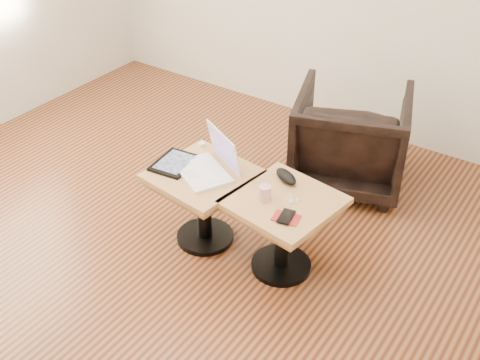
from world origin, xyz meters
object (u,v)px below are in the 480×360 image
Objects in this scene: side_table_left at (203,190)px; laptop at (209,165)px; armchair at (350,138)px; side_table_right at (283,217)px; striped_cup at (265,193)px.

laptop is (0.03, 0.03, 0.17)m from side_table_left.
armchair is at bearing 75.17° from side_table_left.
laptop reaches higher than armchair.
side_table_left is 0.52m from side_table_right.
side_table_left is 0.46m from striped_cup.
striped_cup is at bearing 20.40° from laptop.
side_table_left and side_table_right have the same top height.
striped_cup is (0.43, -0.02, 0.16)m from side_table_left.
side_table_right is 0.81× the size of armchair.
striped_cup is (0.40, -0.05, -0.01)m from laptop.
laptop is at bearing 173.02° from striped_cup.
side_table_right is 0.52m from laptop.
side_table_left is 0.98× the size of side_table_right.
armchair is (0.40, 1.03, -0.19)m from laptop.
side_table_left is at bearing 177.47° from striped_cup.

